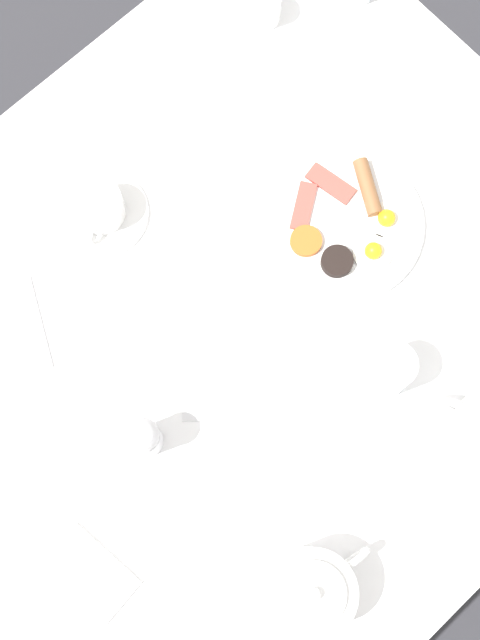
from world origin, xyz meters
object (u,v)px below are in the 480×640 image
(breakfast_plate, at_px, (345,224))
(teapot_near, at_px, (312,591))
(water_glass_short, at_px, (389,370))
(spoon_for_tea, at_px, (37,322))
(salt_grinder, at_px, (144,437))
(knife_by_plate, at_px, (246,415))
(creamer_jug, at_px, (264,6))
(napkin_folded, at_px, (90,574))
(teacup_with_saucer_left, at_px, (100,209))

(breakfast_plate, distance_m, teapot_near, 0.57)
(water_glass_short, height_order, spoon_for_tea, water_glass_short)
(breakfast_plate, relative_size, salt_grinder, 2.31)
(salt_grinder, height_order, knife_by_plate, salt_grinder)
(knife_by_plate, height_order, spoon_for_tea, same)
(breakfast_plate, height_order, creamer_jug, creamer_jug)
(napkin_folded, bearing_deg, creamer_jug, -58.48)
(creamer_jug, height_order, knife_by_plate, creamer_jug)
(teapot_near, bearing_deg, breakfast_plate, -132.04)
(water_glass_short, bearing_deg, knife_by_plate, 63.19)
(teapot_near, bearing_deg, teacup_with_saucer_left, -96.18)
(teacup_with_saucer_left, distance_m, napkin_folded, 0.56)
(creamer_jug, height_order, napkin_folded, creamer_jug)
(teapot_near, relative_size, teacup_with_saucer_left, 1.38)
(knife_by_plate, bearing_deg, napkin_folded, 92.90)
(creamer_jug, bearing_deg, teacup_with_saucer_left, 101.20)
(napkin_folded, height_order, spoon_for_tea, napkin_folded)
(water_glass_short, height_order, salt_grinder, salt_grinder)
(napkin_folded, bearing_deg, breakfast_plate, -78.39)
(spoon_for_tea, bearing_deg, creamer_jug, -76.38)
(teacup_with_saucer_left, height_order, water_glass_short, water_glass_short)
(water_glass_short, bearing_deg, spoon_for_tea, 38.21)
(water_glass_short, relative_size, creamer_jug, 1.26)
(water_glass_short, xyz_separation_m, creamer_jug, (0.58, -0.29, -0.02))
(teapot_near, bearing_deg, knife_by_plate, -105.49)
(teapot_near, relative_size, water_glass_short, 2.02)
(teapot_near, xyz_separation_m, napkin_folded, (0.24, 0.22, -0.04))
(spoon_for_tea, bearing_deg, knife_by_plate, -156.85)
(creamer_jug, bearing_deg, breakfast_plate, 156.02)
(breakfast_plate, bearing_deg, napkin_folded, 101.61)
(teacup_with_saucer_left, relative_size, salt_grinder, 1.31)
(salt_grinder, bearing_deg, knife_by_plate, -117.82)
(teacup_with_saucer_left, bearing_deg, teapot_near, 166.40)
(teapot_near, xyz_separation_m, water_glass_short, (0.15, -0.30, 0.00))
(napkin_folded, height_order, knife_by_plate, napkin_folded)
(breakfast_plate, xyz_separation_m, teapot_near, (-0.37, 0.43, 0.04))
(napkin_folded, relative_size, spoon_for_tea, 0.96)
(salt_grinder, bearing_deg, water_glass_short, -117.23)
(teapot_near, height_order, teacup_with_saucer_left, teapot_near)
(teapot_near, height_order, napkin_folded, teapot_near)
(napkin_folded, xyz_separation_m, spoon_for_tea, (0.35, -0.19, -0.00))
(water_glass_short, bearing_deg, breakfast_plate, -30.37)
(teapot_near, distance_m, napkin_folded, 0.33)
(napkin_folded, bearing_deg, salt_grinder, -65.01)
(water_glass_short, relative_size, knife_by_plate, 0.64)
(water_glass_short, bearing_deg, creamer_jug, -26.45)
(teapot_near, relative_size, creamer_jug, 2.54)
(breakfast_plate, height_order, knife_by_plate, breakfast_plate)
(breakfast_plate, bearing_deg, teapot_near, 130.55)
(knife_by_plate, bearing_deg, salt_grinder, 62.18)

